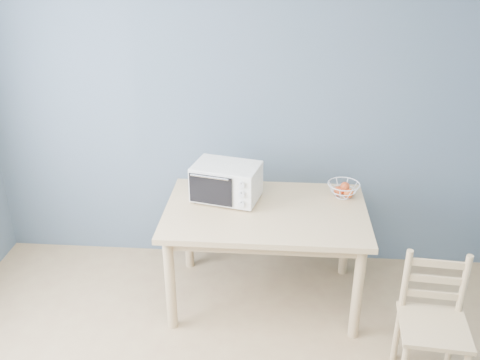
# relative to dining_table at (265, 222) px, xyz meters

# --- Properties ---
(room) EXTENTS (4.01, 4.51, 2.61)m
(room) POSITION_rel_dining_table_xyz_m (-0.20, -1.66, 0.65)
(room) COLOR tan
(room) RESTS_ON ground
(dining_table) EXTENTS (1.40, 0.90, 0.75)m
(dining_table) POSITION_rel_dining_table_xyz_m (0.00, 0.00, 0.00)
(dining_table) COLOR tan
(dining_table) RESTS_ON ground
(toaster_oven) EXTENTS (0.52, 0.41, 0.27)m
(toaster_oven) POSITION_rel_dining_table_xyz_m (-0.30, 0.14, 0.24)
(toaster_oven) COLOR white
(toaster_oven) RESTS_ON dining_table
(fruit_basket) EXTENTS (0.31, 0.31, 0.12)m
(fruit_basket) POSITION_rel_dining_table_xyz_m (0.55, 0.24, 0.16)
(fruit_basket) COLOR silver
(fruit_basket) RESTS_ON dining_table
(dining_chair) EXTENTS (0.42, 0.42, 0.83)m
(dining_chair) POSITION_rel_dining_table_xyz_m (1.01, -0.71, -0.24)
(dining_chair) COLOR tan
(dining_chair) RESTS_ON ground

